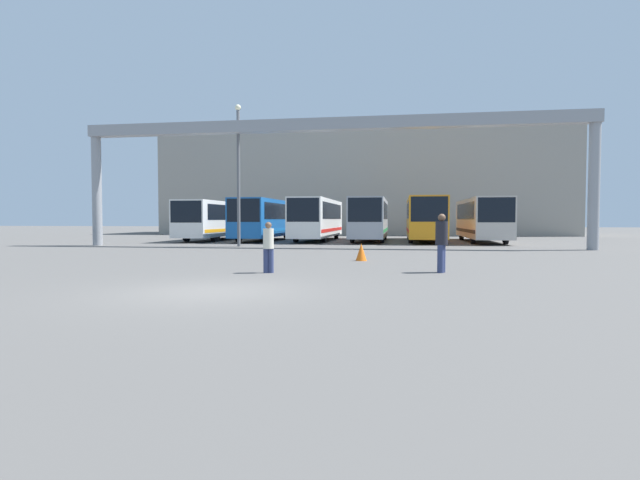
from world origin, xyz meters
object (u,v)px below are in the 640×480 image
(bus_slot_1, at_px, (264,217))
(bus_slot_4, at_px, (425,217))
(bus_slot_3, at_px, (370,217))
(bus_slot_0, at_px, (216,218))
(pedestrian_mid_right, at_px, (442,241))
(traffic_cone, at_px, (361,252))
(bus_slot_5, at_px, (482,217))
(pedestrian_mid_left, at_px, (268,246))
(lamp_post, at_px, (238,170))
(bus_slot_2, at_px, (318,217))

(bus_slot_1, height_order, bus_slot_4, bus_slot_4)
(bus_slot_3, distance_m, bus_slot_4, 4.18)
(bus_slot_0, xyz_separation_m, bus_slot_1, (4.16, -0.42, 0.06))
(pedestrian_mid_right, relative_size, traffic_cone, 2.62)
(bus_slot_5, bearing_deg, bus_slot_3, -179.96)
(bus_slot_1, height_order, bus_slot_5, bus_slot_1)
(pedestrian_mid_right, distance_m, traffic_cone, 5.06)
(bus_slot_1, height_order, pedestrian_mid_right, bus_slot_1)
(pedestrian_mid_left, bearing_deg, pedestrian_mid_right, 176.33)
(bus_slot_5, bearing_deg, bus_slot_4, 174.97)
(bus_slot_4, distance_m, bus_slot_5, 4.18)
(bus_slot_1, bearing_deg, pedestrian_mid_left, -74.12)
(bus_slot_3, relative_size, lamp_post, 1.31)
(bus_slot_2, xyz_separation_m, pedestrian_mid_left, (2.37, -23.79, -1.01))
(bus_slot_1, bearing_deg, bus_slot_2, 11.67)
(bus_slot_3, bearing_deg, bus_slot_4, 5.10)
(bus_slot_1, xyz_separation_m, pedestrian_mid_left, (6.53, -22.93, -0.99))
(pedestrian_mid_left, distance_m, traffic_cone, 5.69)
(bus_slot_5, bearing_deg, traffic_cone, -112.51)
(bus_slot_1, height_order, traffic_cone, bus_slot_1)
(bus_slot_2, distance_m, lamp_post, 10.35)
(pedestrian_mid_left, bearing_deg, bus_slot_1, -87.74)
(bus_slot_1, relative_size, bus_slot_5, 0.93)
(pedestrian_mid_right, bearing_deg, pedestrian_mid_left, -57.90)
(pedestrian_mid_left, bearing_deg, bus_slot_5, -127.04)
(bus_slot_4, bearing_deg, bus_slot_2, 179.41)
(bus_slot_0, height_order, bus_slot_1, bus_slot_1)
(pedestrian_mid_left, bearing_deg, bus_slot_3, -108.01)
(traffic_cone, bearing_deg, lamp_post, 131.56)
(traffic_cone, bearing_deg, bus_slot_2, 104.68)
(pedestrian_mid_left, relative_size, traffic_cone, 2.26)
(bus_slot_4, bearing_deg, traffic_cone, -100.38)
(pedestrian_mid_right, bearing_deg, bus_slot_3, -148.68)
(bus_slot_2, xyz_separation_m, traffic_cone, (4.91, -18.72, -1.50))
(bus_slot_5, relative_size, traffic_cone, 16.04)
(bus_slot_0, distance_m, bus_slot_3, 12.48)
(bus_slot_0, relative_size, bus_slot_4, 0.94)
(bus_slot_0, xyz_separation_m, bus_slot_2, (8.32, 0.44, 0.08))
(bus_slot_2, xyz_separation_m, bus_slot_3, (4.16, -0.46, -0.01))
(bus_slot_5, xyz_separation_m, pedestrian_mid_right, (-4.71, -22.39, -0.84))
(pedestrian_mid_right, relative_size, lamp_post, 0.21)
(pedestrian_mid_right, bearing_deg, bus_slot_2, -139.06)
(bus_slot_1, relative_size, pedestrian_mid_left, 6.58)
(bus_slot_3, relative_size, pedestrian_mid_right, 6.11)
(bus_slot_0, height_order, bus_slot_4, bus_slot_4)
(bus_slot_2, relative_size, pedestrian_mid_right, 6.60)
(bus_slot_3, bearing_deg, bus_slot_2, 173.73)
(bus_slot_0, distance_m, pedestrian_mid_right, 27.59)
(bus_slot_2, height_order, pedestrian_mid_right, bus_slot_2)
(bus_slot_5, bearing_deg, pedestrian_mid_right, -101.87)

